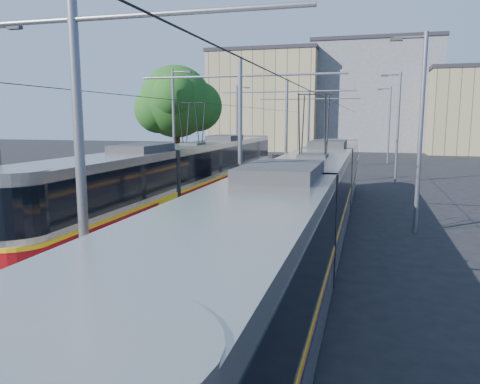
% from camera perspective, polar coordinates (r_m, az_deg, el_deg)
% --- Properties ---
extents(ground, '(160.00, 160.00, 0.00)m').
position_cam_1_polar(ground, '(14.07, -8.81, -10.46)').
color(ground, black).
rests_on(ground, ground).
extents(platform, '(4.00, 50.00, 0.30)m').
position_cam_1_polar(platform, '(29.94, 4.59, 0.22)').
color(platform, gray).
rests_on(platform, ground).
extents(tactile_strip_left, '(0.70, 50.00, 0.01)m').
position_cam_1_polar(tactile_strip_left, '(30.22, 1.89, 0.62)').
color(tactile_strip_left, gray).
rests_on(tactile_strip_left, platform).
extents(tactile_strip_right, '(0.70, 50.00, 0.01)m').
position_cam_1_polar(tactile_strip_right, '(29.69, 7.34, 0.40)').
color(tactile_strip_right, gray).
rests_on(tactile_strip_right, platform).
extents(rails, '(8.71, 70.00, 0.03)m').
position_cam_1_polar(rails, '(29.96, 4.58, -0.04)').
color(rails, gray).
rests_on(rails, ground).
extents(tram_left, '(2.43, 29.16, 5.50)m').
position_cam_1_polar(tram_left, '(25.44, -5.74, 2.21)').
color(tram_left, black).
rests_on(tram_left, ground).
extents(tram_right, '(2.43, 31.33, 5.50)m').
position_cam_1_polar(tram_right, '(17.21, 8.77, -0.52)').
color(tram_right, black).
rests_on(tram_right, ground).
extents(catenary, '(9.20, 70.00, 7.00)m').
position_cam_1_polar(catenary, '(26.82, 3.54, 8.61)').
color(catenary, slate).
rests_on(catenary, platform).
extents(street_lamps, '(15.18, 38.22, 8.00)m').
position_cam_1_polar(street_lamps, '(33.55, 5.97, 8.04)').
color(street_lamps, slate).
rests_on(street_lamps, ground).
extents(shelter, '(0.92, 1.14, 2.19)m').
position_cam_1_polar(shelter, '(29.27, 4.59, 2.58)').
color(shelter, black).
rests_on(shelter, platform).
extents(tree, '(5.94, 5.49, 8.63)m').
position_cam_1_polar(tree, '(36.15, -7.13, 10.70)').
color(tree, '#382314').
rests_on(tree, ground).
extents(building_left, '(16.32, 12.24, 14.86)m').
position_cam_1_polar(building_left, '(73.79, 3.30, 11.01)').
color(building_left, tan).
rests_on(building_left, ground).
extents(building_centre, '(18.36, 14.28, 16.15)m').
position_cam_1_polar(building_centre, '(76.17, 16.04, 11.11)').
color(building_centre, gray).
rests_on(building_centre, ground).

